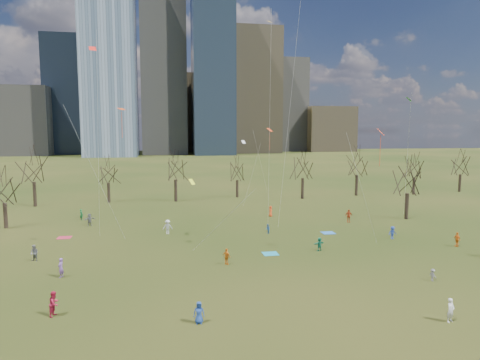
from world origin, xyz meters
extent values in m
plane|color=black|center=(0.00, 0.00, 0.00)|extent=(500.00, 500.00, 0.00)
cube|color=slate|center=(-35.00, 190.00, 59.00)|extent=(26.00, 26.00, 118.00)
cube|color=slate|center=(-8.00, 205.00, 47.50)|extent=(24.00, 24.00, 95.00)
cube|color=#384C66|center=(18.00, 195.00, 52.50)|extent=(22.00, 22.00, 105.00)
cube|color=#726347|center=(45.00, 215.00, 36.00)|extent=(28.00, 28.00, 72.00)
cube|color=#384C66|center=(-60.00, 220.00, 32.50)|extent=(25.00, 25.00, 65.00)
cube|color=slate|center=(70.00, 230.00, 29.00)|extent=(22.00, 22.00, 58.00)
cube|color=#726347|center=(5.00, 240.00, 24.00)|extent=(30.00, 30.00, 48.00)
cube|color=slate|center=(-85.00, 210.00, 18.00)|extent=(35.00, 30.00, 36.00)
cube|color=#726347|center=(95.00, 225.00, 14.00)|extent=(30.00, 28.00, 28.00)
cylinder|color=black|center=(-31.00, 39.00, 2.14)|extent=(0.55, 0.55, 4.28)
cylinder|color=black|center=(-19.00, 41.00, 1.80)|extent=(0.52, 0.52, 3.60)
cylinder|color=black|center=(-7.00, 40.00, 2.02)|extent=(0.54, 0.54, 4.05)
cylinder|color=black|center=(5.00, 43.00, 1.69)|extent=(0.51, 0.51, 3.38)
cylinder|color=black|center=(17.00, 39.00, 1.98)|extent=(0.54, 0.54, 3.96)
cylinder|color=black|center=(29.00, 41.00, 2.07)|extent=(0.54, 0.54, 4.14)
cylinder|color=black|center=(41.00, 40.00, 1.75)|extent=(0.52, 0.52, 3.51)
cylinder|color=black|center=(53.00, 42.00, 1.87)|extent=(0.53, 0.53, 3.74)
cylinder|color=black|center=(-30.00, 22.00, 1.69)|extent=(0.51, 0.51, 3.38)
cylinder|color=black|center=(26.00, 18.00, 1.91)|extent=(0.53, 0.53, 3.83)
cube|color=teal|center=(1.84, 4.05, 0.01)|extent=(1.60, 1.50, 0.03)
cube|color=blue|center=(11.38, 11.79, 0.01)|extent=(1.60, 1.50, 0.03)
cube|color=#B1233C|center=(-21.17, 15.14, 0.01)|extent=(1.60, 1.50, 0.03)
imported|color=#214392|center=(-6.94, -11.06, 0.76)|extent=(0.79, 0.55, 1.52)
imported|color=white|center=(9.90, -13.85, 0.83)|extent=(0.71, 0.60, 1.66)
imported|color=#B61A3B|center=(-16.83, -8.07, 0.89)|extent=(0.90, 1.03, 1.79)
imported|color=slate|center=(13.66, -6.40, 0.54)|extent=(0.52, 0.76, 1.08)
imported|color=orange|center=(-3.25, 1.23, 0.81)|extent=(0.91, 0.98, 1.61)
imported|color=#1C7E5F|center=(7.35, 4.23, 0.74)|extent=(1.43, 0.89, 1.47)
imported|color=#8153A7|center=(-18.24, 0.25, 0.88)|extent=(0.59, 0.73, 1.75)
imported|color=#2558A3|center=(3.70, 12.75, 0.61)|extent=(0.53, 0.64, 1.23)
imported|color=silver|center=(-8.75, 14.89, 0.91)|extent=(1.19, 0.72, 1.81)
imported|color=#B33919|center=(16.64, 17.36, 0.92)|extent=(1.08, 0.46, 1.84)
imported|color=slate|center=(-19.23, 21.56, 0.84)|extent=(1.61, 1.14, 1.67)
imported|color=#EE4A1A|center=(6.75, 23.35, 0.82)|extent=(0.63, 0.86, 1.63)
imported|color=#166633|center=(-21.06, 25.74, 0.79)|extent=(0.67, 0.68, 1.59)
imported|color=slate|center=(-21.93, 5.66, 0.84)|extent=(1.02, 0.96, 1.67)
imported|color=#263FA5|center=(17.85, 7.59, 0.77)|extent=(1.00, 0.58, 1.54)
imported|color=orange|center=(23.21, 3.20, 0.81)|extent=(0.46, 0.98, 1.63)
plane|color=#FF4D15|center=(-13.26, 7.41, 15.17)|extent=(1.25, 1.24, 0.24)
cylinder|color=silver|center=(-15.34, 3.84, 8.29)|extent=(4.17, 7.17, 13.78)
cylinder|color=#FF4D15|center=(-13.26, 7.41, 13.55)|extent=(0.04, 0.04, 2.70)
plane|color=yellow|center=(3.13, 10.41, 25.32)|extent=(0.91, 0.89, 0.29)
cylinder|color=silver|center=(2.58, 7.79, 13.36)|extent=(1.12, 5.27, 23.92)
plane|color=red|center=(12.44, 1.27, 12.80)|extent=(1.03, 1.09, 0.65)
cylinder|color=silver|center=(9.82, -0.47, 7.10)|extent=(5.27, 3.52, 11.41)
cylinder|color=red|center=(12.44, 1.27, 10.95)|extent=(0.04, 0.04, 3.15)
cylinder|color=silver|center=(5.24, 8.04, 18.36)|extent=(1.97, 3.88, 33.92)
plane|color=#25A158|center=(23.76, 15.01, 17.18)|extent=(0.81, 0.97, 0.55)
cylinder|color=silver|center=(20.87, 10.07, 9.29)|extent=(5.80, 9.90, 15.79)
plane|color=#EE4114|center=(8.21, 30.03, 13.09)|extent=(1.37, 1.35, 0.57)
cylinder|color=silver|center=(5.90, 25.88, 7.25)|extent=(4.63, 8.33, 11.70)
cylinder|color=#EE4114|center=(8.21, 30.03, 11.28)|extent=(0.04, 0.04, 3.00)
plane|color=#E6FF28|center=(-6.47, 1.84, 8.11)|extent=(0.81, 0.79, 0.53)
cylinder|color=silver|center=(-4.03, -1.14, 4.76)|extent=(4.90, 5.97, 6.72)
plane|color=red|center=(-16.24, 9.79, 21.58)|extent=(1.20, 1.08, 0.55)
cylinder|color=silver|center=(-15.41, 5.40, 11.49)|extent=(1.69, 8.79, 20.19)
plane|color=silver|center=(2.99, 25.63, 11.25)|extent=(0.88, 0.75, 0.50)
cylinder|color=silver|center=(3.89, 23.61, 6.32)|extent=(1.82, 4.06, 9.85)
camera|label=1|loc=(-9.08, -38.65, 12.93)|focal=32.00mm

